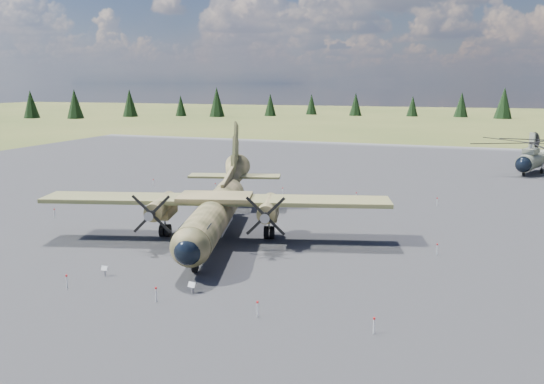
% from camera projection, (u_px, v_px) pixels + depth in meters
% --- Properties ---
extents(ground, '(500.00, 500.00, 0.00)m').
position_uv_depth(ground, '(223.00, 234.00, 42.59)').
color(ground, brown).
rests_on(ground, ground).
extents(apron, '(120.00, 120.00, 0.04)m').
position_uv_depth(apron, '(264.00, 207.00, 51.87)').
color(apron, '#55565A').
rests_on(apron, ground).
extents(transport_plane, '(26.51, 23.71, 8.81)m').
position_uv_depth(transport_plane, '(217.00, 205.00, 41.67)').
color(transport_plane, '#34351D').
rests_on(transport_plane, ground).
extents(helicopter_near, '(21.86, 21.86, 4.28)m').
position_uv_depth(helicopter_near, '(532.00, 151.00, 70.75)').
color(helicopter_near, slate).
rests_on(helicopter_near, ground).
extents(info_placard_left, '(0.43, 0.19, 0.67)m').
position_uv_depth(info_placard_left, '(105.00, 269.00, 33.26)').
color(info_placard_left, gray).
rests_on(info_placard_left, ground).
extents(info_placard_right, '(0.48, 0.26, 0.71)m').
position_uv_depth(info_placard_right, '(192.00, 286.00, 30.46)').
color(info_placard_right, gray).
rests_on(info_placard_right, ground).
extents(barrier_fence, '(33.12, 29.62, 0.85)m').
position_uv_depth(barrier_fence, '(217.00, 228.00, 42.56)').
color(barrier_fence, silver).
rests_on(barrier_fence, ground).
extents(treeline, '(336.29, 342.58, 10.92)m').
position_uv_depth(treeline, '(233.00, 177.00, 41.06)').
color(treeline, black).
rests_on(treeline, ground).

